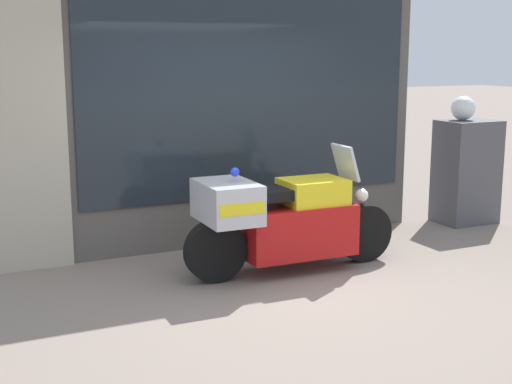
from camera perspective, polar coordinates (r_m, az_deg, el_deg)
name	(u,v)px	position (r m, az deg, el deg)	size (l,w,h in m)	color
ground_plane	(296,292)	(6.65, 3.24, -8.02)	(60.00, 60.00, 0.00)	gray
shop_building	(181,90)	(7.97, -6.02, 8.08)	(5.09, 0.55, 3.51)	#56514C
window_display	(241,198)	(8.44, -1.20, -0.49)	(3.77, 0.30, 2.00)	slate
paramedic_motorcycle	(281,218)	(7.07, 2.04, -2.12)	(2.29, 0.75, 1.26)	black
utility_cabinet	(466,172)	(9.56, 16.48, 1.57)	(0.73, 0.54, 1.32)	#4C4C51
white_helmet	(463,108)	(9.46, 16.24, 6.46)	(0.31, 0.31, 0.31)	white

